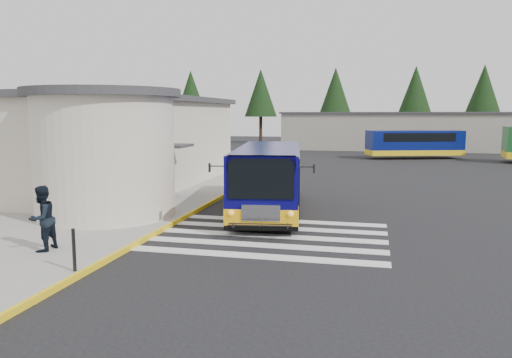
% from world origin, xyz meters
% --- Properties ---
extents(ground, '(140.00, 140.00, 0.00)m').
position_xyz_m(ground, '(0.00, 0.00, 0.00)').
color(ground, black).
rests_on(ground, ground).
extents(sidewalk, '(10.00, 34.00, 0.15)m').
position_xyz_m(sidewalk, '(-9.00, 4.00, 0.07)').
color(sidewalk, gray).
rests_on(sidewalk, ground).
extents(curb_strip, '(0.12, 34.00, 0.16)m').
position_xyz_m(curb_strip, '(-4.05, 4.00, 0.08)').
color(curb_strip, yellow).
rests_on(curb_strip, ground).
extents(station_building, '(12.70, 18.70, 4.80)m').
position_xyz_m(station_building, '(-10.84, 6.91, 2.57)').
color(station_building, beige).
rests_on(station_building, ground).
extents(crosswalk, '(8.00, 5.35, 0.01)m').
position_xyz_m(crosswalk, '(-0.50, -0.80, 0.01)').
color(crosswalk, silver).
rests_on(crosswalk, ground).
extents(depot_building, '(26.40, 8.40, 4.20)m').
position_xyz_m(depot_building, '(6.00, 42.00, 2.11)').
color(depot_building, gray).
rests_on(depot_building, ground).
extents(tree_line, '(58.40, 4.40, 10.00)m').
position_xyz_m(tree_line, '(6.29, 50.00, 6.77)').
color(tree_line, black).
rests_on(tree_line, ground).
extents(transit_bus, '(4.20, 9.71, 2.67)m').
position_xyz_m(transit_bus, '(-1.20, 3.21, 1.28)').
color(transit_bus, '#0B0758').
rests_on(transit_bus, ground).
extents(pedestrian_a, '(0.58, 0.72, 1.73)m').
position_xyz_m(pedestrian_a, '(-6.38, -1.54, 1.01)').
color(pedestrian_a, black).
rests_on(pedestrian_a, sidewalk).
extents(pedestrian_b, '(0.78, 0.96, 1.87)m').
position_xyz_m(pedestrian_b, '(-6.15, -4.53, 1.09)').
color(pedestrian_b, black).
rests_on(pedestrian_b, sidewalk).
extents(bollard, '(0.09, 0.09, 1.08)m').
position_xyz_m(bollard, '(-4.20, -5.99, 0.69)').
color(bollard, black).
rests_on(bollard, sidewalk).
extents(far_bus_a, '(8.74, 4.88, 2.17)m').
position_xyz_m(far_bus_a, '(6.59, 30.29, 1.41)').
color(far_bus_a, '#071257').
rests_on(far_bus_a, ground).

